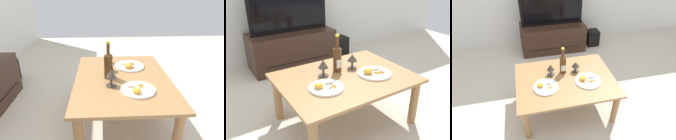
{
  "view_description": "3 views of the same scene",
  "coord_description": "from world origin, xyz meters",
  "views": [
    {
      "loc": [
        -1.49,
        0.17,
        1.17
      ],
      "look_at": [
        0.05,
        0.09,
        0.49
      ],
      "focal_mm": 30.4,
      "sensor_mm": 36.0,
      "label": 1
    },
    {
      "loc": [
        -1.0,
        -1.47,
        1.31
      ],
      "look_at": [
        -0.05,
        0.04,
        0.49
      ],
      "focal_mm": 38.21,
      "sensor_mm": 36.0,
      "label": 2
    },
    {
      "loc": [
        -0.37,
        -1.58,
        1.79
      ],
      "look_at": [
        -0.01,
        0.03,
        0.54
      ],
      "focal_mm": 30.13,
      "sensor_mm": 36.0,
      "label": 3
    }
  ],
  "objects": [
    {
      "name": "ground_plane",
      "position": [
        0.0,
        0.0,
        0.0
      ],
      "size": [
        6.4,
        6.4,
        0.0
      ],
      "primitive_type": "plane",
      "color": "beige"
    },
    {
      "name": "dining_table",
      "position": [
        0.0,
        0.0,
        0.37
      ],
      "size": [
        1.09,
        0.82,
        0.43
      ],
      "color": "#9E7042",
      "rests_on": "ground_plane"
    },
    {
      "name": "floor_speaker",
      "position": [
        0.85,
        1.4,
        0.14
      ],
      "size": [
        0.21,
        0.21,
        0.29
      ],
      "primitive_type": "cube",
      "rotation": [
        0.0,
        0.0,
        0.02
      ],
      "color": "black",
      "rests_on": "ground_plane"
    },
    {
      "name": "wine_bottle",
      "position": [
        -0.0,
        0.12,
        0.56
      ],
      "size": [
        0.07,
        0.08,
        0.33
      ],
      "color": "#4C2D14",
      "rests_on": "dining_table"
    },
    {
      "name": "goblet_left",
      "position": [
        -0.15,
        0.11,
        0.53
      ],
      "size": [
        0.09,
        0.09,
        0.15
      ],
      "color": "#473D33",
      "rests_on": "dining_table"
    },
    {
      "name": "goblet_right",
      "position": [
        0.15,
        0.11,
        0.53
      ],
      "size": [
        0.09,
        0.09,
        0.13
      ],
      "color": "#473D33",
      "rests_on": "dining_table"
    },
    {
      "name": "dinner_plate_left",
      "position": [
        -0.24,
        -0.09,
        0.45
      ],
      "size": [
        0.27,
        0.27,
        0.05
      ],
      "color": "white",
      "rests_on": "dining_table"
    },
    {
      "name": "dinner_plate_right",
      "position": [
        0.23,
        -0.09,
        0.45
      ],
      "size": [
        0.29,
        0.29,
        0.06
      ],
      "color": "white",
      "rests_on": "dining_table"
    }
  ]
}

